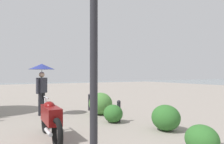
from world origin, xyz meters
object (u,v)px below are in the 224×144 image
object	(u,v)px
motorcycle	(50,119)
bollard_mid	(89,102)
pedestrian	(42,75)
bollard_near	(119,111)
lamppost	(94,6)

from	to	relation	value
motorcycle	bollard_mid	size ratio (longest dim) A/B	2.94
bollard_mid	pedestrian	bearing A→B (deg)	92.53
motorcycle	bollard_near	world-z (taller)	motorcycle
lamppost	bollard_mid	xyz separation A→B (m)	(5.33, -2.23, -2.45)
motorcycle	bollard_mid	distance (m)	4.22
pedestrian	bollard_near	size ratio (longest dim) A/B	2.74
motorcycle	pedestrian	bearing A→B (deg)	-7.54
bollard_near	bollard_mid	world-z (taller)	bollard_near
motorcycle	bollard_mid	bearing A→B (deg)	-36.71
lamppost	motorcycle	distance (m)	3.06
motorcycle	pedestrian	distance (m)	3.50
pedestrian	bollard_mid	distance (m)	2.42
pedestrian	motorcycle	bearing A→B (deg)	172.46
pedestrian	bollard_mid	bearing A→B (deg)	-87.47
lamppost	motorcycle	xyz separation A→B (m)	(1.95, 0.30, -2.34)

